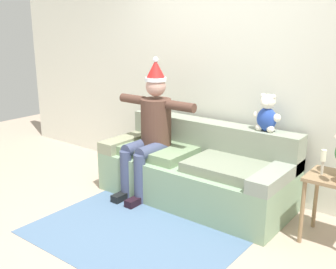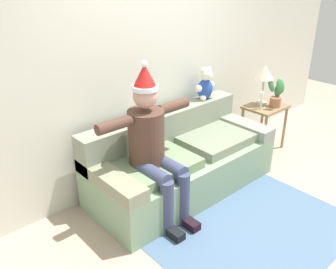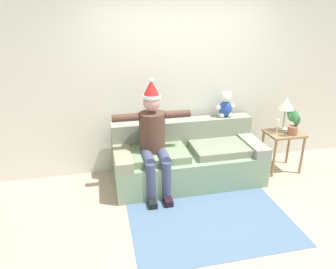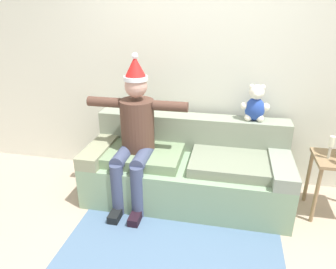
% 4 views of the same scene
% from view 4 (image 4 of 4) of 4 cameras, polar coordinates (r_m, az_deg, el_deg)
% --- Properties ---
extents(ground_plane, '(10.00, 10.00, 0.00)m').
position_cam_4_polar(ground_plane, '(2.71, -0.14, -22.71)').
color(ground_plane, tan).
extents(back_wall, '(7.00, 0.10, 2.70)m').
position_cam_4_polar(back_wall, '(3.47, 5.26, 13.16)').
color(back_wall, silver).
rests_on(back_wall, ground_plane).
extents(couch, '(2.06, 0.88, 0.81)m').
position_cam_4_polar(couch, '(3.32, 3.53, -6.14)').
color(couch, gray).
rests_on(couch, ground_plane).
extents(person_seated, '(1.02, 0.77, 1.52)m').
position_cam_4_polar(person_seated, '(3.09, -6.10, 0.60)').
color(person_seated, '#503429').
rests_on(person_seated, ground_plane).
extents(teddy_bear, '(0.29, 0.17, 0.38)m').
position_cam_4_polar(teddy_bear, '(3.30, 15.73, 5.31)').
color(teddy_bear, '#2544A1').
rests_on(teddy_bear, couch).
extents(candle_tall, '(0.04, 0.04, 0.22)m').
position_cam_4_polar(candle_tall, '(3.19, 27.75, -1.62)').
color(candle_tall, beige).
rests_on(candle_tall, side_table).
extents(area_rug, '(1.86, 1.29, 0.01)m').
position_cam_4_polar(area_rug, '(2.70, -0.19, -22.81)').
color(area_rug, slate).
rests_on(area_rug, ground_plane).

